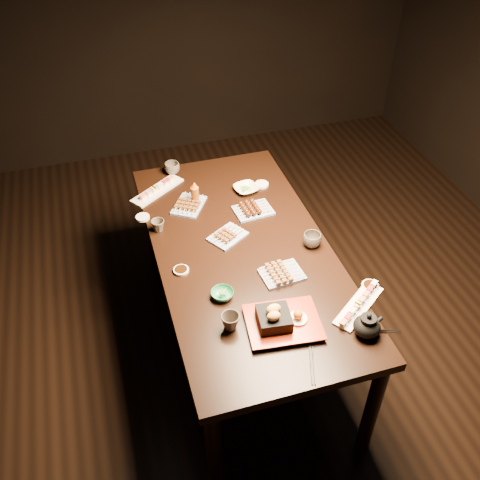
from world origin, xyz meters
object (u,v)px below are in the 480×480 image
(dining_table, at_px, (243,298))
(teacup_far_left, at_px, (158,226))
(edamame_bowl_green, at_px, (222,294))
(teacup_far_right, at_px, (172,168))
(yakitori_plate_right, at_px, (282,272))
(yakitori_plate_left, at_px, (189,203))
(teacup_near_left, at_px, (230,322))
(teapot, at_px, (367,324))
(teacup_mid_right, at_px, (312,240))
(sushi_platter_near, at_px, (359,304))
(yakitori_plate_center, at_px, (228,234))
(tempura_tray, at_px, (284,316))
(edamame_bowl_cream, at_px, (246,189))
(sushi_platter_far, at_px, (157,188))
(condiment_bottle, at_px, (195,193))

(dining_table, distance_m, teacup_far_left, 0.63)
(edamame_bowl_green, height_order, teacup_far_right, teacup_far_right)
(yakitori_plate_right, relative_size, yakitori_plate_left, 0.98)
(teacup_near_left, xyz_separation_m, teapot, (0.57, -0.20, 0.02))
(yakitori_plate_right, distance_m, teacup_mid_right, 0.28)
(teacup_mid_right, height_order, teapot, teapot)
(sushi_platter_near, relative_size, yakitori_plate_center, 1.73)
(dining_table, xyz_separation_m, yakitori_plate_center, (-0.05, 0.11, 0.40))
(teacup_far_right, bearing_deg, tempura_tray, -80.23)
(teacup_far_left, bearing_deg, edamame_bowl_cream, 20.77)
(edamame_bowl_cream, height_order, teacup_near_left, teacup_near_left)
(dining_table, bearing_deg, teacup_near_left, -126.13)
(yakitori_plate_right, bearing_deg, sushi_platter_near, -53.17)
(sushi_platter_far, height_order, yakitori_plate_right, yakitori_plate_right)
(yakitori_plate_left, bearing_deg, yakitori_plate_right, -123.03)
(yakitori_plate_right, distance_m, teapot, 0.51)
(teacup_mid_right, relative_size, teapot, 0.68)
(yakitori_plate_center, height_order, yakitori_plate_left, yakitori_plate_left)
(teacup_near_left, height_order, teacup_far_left, teacup_near_left)
(edamame_bowl_green, bearing_deg, tempura_tray, -49.15)
(dining_table, relative_size, yakitori_plate_right, 8.75)
(teacup_far_left, relative_size, condiment_bottle, 0.49)
(yakitori_plate_center, height_order, yakitori_plate_right, yakitori_plate_right)
(dining_table, xyz_separation_m, teacup_far_left, (-0.40, 0.28, 0.41))
(tempura_tray, bearing_deg, teacup_mid_right, 61.09)
(tempura_tray, bearing_deg, yakitori_plate_left, 108.40)
(edamame_bowl_green, bearing_deg, yakitori_plate_right, 9.57)
(sushi_platter_near, xyz_separation_m, teacup_far_right, (-0.61, 1.36, 0.02))
(dining_table, xyz_separation_m, yakitori_plate_right, (0.13, -0.25, 0.40))
(sushi_platter_near, distance_m, teacup_mid_right, 0.47)
(sushi_platter_far, bearing_deg, dining_table, 82.03)
(edamame_bowl_cream, relative_size, condiment_bottle, 0.94)
(edamame_bowl_green, bearing_deg, teapot, -35.83)
(sushi_platter_near, xyz_separation_m, teacup_near_left, (-0.61, 0.05, 0.02))
(dining_table, distance_m, tempura_tray, 0.70)
(yakitori_plate_left, height_order, edamame_bowl_green, yakitori_plate_left)
(teacup_mid_right, bearing_deg, teapot, -89.95)
(yakitori_plate_left, height_order, teapot, teapot)
(yakitori_plate_right, bearing_deg, tempura_tray, -114.47)
(teapot, height_order, condiment_bottle, condiment_bottle)
(yakitori_plate_center, xyz_separation_m, teapot, (0.41, -0.81, 0.04))
(edamame_bowl_green, distance_m, edamame_bowl_cream, 0.87)
(yakitori_plate_right, height_order, edamame_bowl_cream, yakitori_plate_right)
(yakitori_plate_left, height_order, teacup_far_left, teacup_far_left)
(yakitori_plate_right, bearing_deg, yakitori_plate_left, 109.47)
(yakitori_plate_left, xyz_separation_m, teacup_mid_right, (0.55, -0.52, 0.01))
(sushi_platter_far, bearing_deg, edamame_bowl_green, 63.05)
(yakitori_plate_center, distance_m, teacup_far_left, 0.38)
(sushi_platter_far, bearing_deg, yakitori_plate_left, 90.70)
(sushi_platter_near, relative_size, sushi_platter_far, 0.94)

